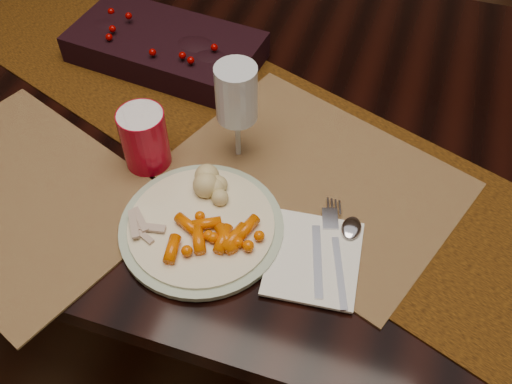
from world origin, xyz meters
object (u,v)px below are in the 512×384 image
(napkin, at_px, (314,258))
(wine_glass, at_px, (237,115))
(dinner_plate, at_px, (201,226))
(mashed_potatoes, at_px, (211,183))
(red_cup, at_px, (144,138))
(turkey_shreds, at_px, (145,225))
(dining_table, at_px, (275,227))
(placemat_main, at_px, (315,178))
(baby_carrots, at_px, (210,237))
(centerpiece, at_px, (165,43))

(napkin, distance_m, wine_glass, 0.27)
(dinner_plate, height_order, mashed_potatoes, mashed_potatoes)
(red_cup, bearing_deg, turkey_shreds, -66.29)
(mashed_potatoes, bearing_deg, dinner_plate, -84.28)
(red_cup, bearing_deg, wine_glass, 24.55)
(red_cup, bearing_deg, dining_table, 47.47)
(napkin, bearing_deg, dining_table, 109.58)
(placemat_main, distance_m, red_cup, 0.30)
(dining_table, height_order, wine_glass, wine_glass)
(dinner_plate, height_order, napkin, dinner_plate)
(dining_table, xyz_separation_m, wine_glass, (-0.04, -0.13, 0.47))
(placemat_main, distance_m, napkin, 0.16)
(placemat_main, bearing_deg, wine_glass, -164.49)
(dinner_plate, relative_size, wine_glass, 1.36)
(napkin, bearing_deg, mashed_potatoes, 155.32)
(baby_carrots, relative_size, turkey_shreds, 1.72)
(wine_glass, bearing_deg, turkey_shreds, -110.91)
(baby_carrots, distance_m, napkin, 0.16)
(napkin, distance_m, red_cup, 0.34)
(red_cup, height_order, wine_glass, wine_glass)
(red_cup, xyz_separation_m, wine_glass, (0.14, 0.06, 0.04))
(mashed_potatoes, bearing_deg, red_cup, 162.40)
(mashed_potatoes, bearing_deg, turkey_shreds, -125.71)
(baby_carrots, bearing_deg, dining_table, 87.73)
(napkin, bearing_deg, wine_glass, 130.73)
(mashed_potatoes, relative_size, napkin, 0.46)
(dinner_plate, height_order, wine_glass, wine_glass)
(placemat_main, bearing_deg, centerpiece, 170.08)
(turkey_shreds, relative_size, wine_glass, 0.38)
(centerpiece, xyz_separation_m, mashed_potatoes, (0.22, -0.32, -0.00))
(red_cup, bearing_deg, placemat_main, 10.21)
(turkey_shreds, relative_size, red_cup, 0.66)
(dining_table, bearing_deg, red_cup, -132.53)
(placemat_main, bearing_deg, dinner_plate, -110.94)
(dining_table, relative_size, centerpiece, 4.78)
(dining_table, relative_size, dinner_plate, 6.96)
(baby_carrots, bearing_deg, placemat_main, 57.74)
(dinner_plate, xyz_separation_m, wine_glass, (0.00, 0.17, 0.08))
(turkey_shreds, xyz_separation_m, red_cup, (-0.06, 0.14, 0.03))
(dining_table, xyz_separation_m, dinner_plate, (-0.04, -0.31, 0.39))
(dining_table, bearing_deg, centerpiece, 163.94)
(dinner_plate, height_order, red_cup, red_cup)
(dining_table, xyz_separation_m, mashed_potatoes, (-0.05, -0.24, 0.41))
(baby_carrots, bearing_deg, dinner_plate, 133.98)
(baby_carrots, relative_size, napkin, 0.77)
(napkin, bearing_deg, red_cup, 155.95)
(dinner_plate, distance_m, red_cup, 0.18)
(dinner_plate, relative_size, mashed_potatoes, 3.57)
(placemat_main, xyz_separation_m, dinner_plate, (-0.14, -0.16, 0.01))
(dinner_plate, relative_size, baby_carrots, 2.10)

